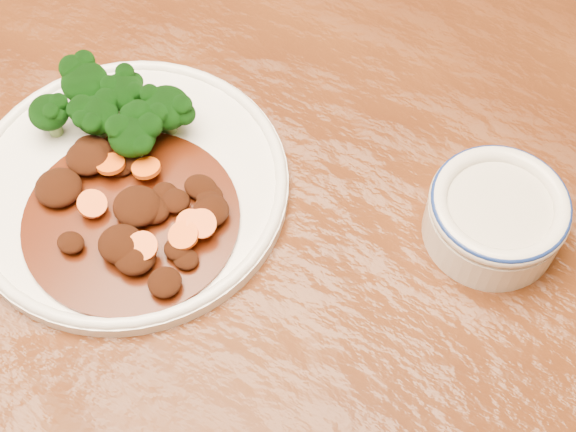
% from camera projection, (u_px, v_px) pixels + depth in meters
% --- Properties ---
extents(ground, '(4.00, 4.00, 0.00)m').
position_uv_depth(ground, '(198.00, 408.00, 1.38)').
color(ground, '#422410').
rests_on(ground, ground).
extents(dining_table, '(1.57, 1.02, 0.75)m').
position_uv_depth(dining_table, '(135.00, 196.00, 0.81)').
color(dining_table, '#582A0F').
rests_on(dining_table, ground).
extents(dinner_plate, '(0.29, 0.29, 0.02)m').
position_uv_depth(dinner_plate, '(128.00, 184.00, 0.71)').
color(dinner_plate, white).
rests_on(dinner_plate, dining_table).
extents(broccoli_florets, '(0.13, 0.09, 0.05)m').
position_uv_depth(broccoli_florets, '(120.00, 108.00, 0.72)').
color(broccoli_florets, '#6B914B').
rests_on(broccoli_florets, dinner_plate).
extents(mince_stew, '(0.19, 0.19, 0.03)m').
position_uv_depth(mince_stew, '(131.00, 209.00, 0.68)').
color(mince_stew, '#4A1508').
rests_on(mince_stew, dinner_plate).
extents(dip_bowl, '(0.12, 0.12, 0.05)m').
position_uv_depth(dip_bowl, '(496.00, 215.00, 0.67)').
color(dip_bowl, silver).
rests_on(dip_bowl, dining_table).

